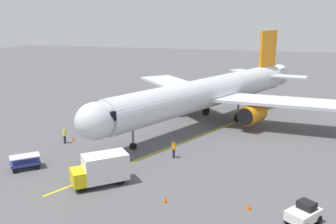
{
  "coord_description": "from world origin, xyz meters",
  "views": [
    {
      "loc": [
        -9.0,
        45.72,
        13.6
      ],
      "look_at": [
        2.8,
        6.65,
        3.0
      ],
      "focal_mm": 39.48,
      "sensor_mm": 36.0,
      "label": 1
    }
  ],
  "objects_px": {
    "airplane": "(211,93)",
    "safety_cone_nose_left": "(73,139)",
    "baggage_cart_portside": "(25,162)",
    "ground_crew_marshaller": "(65,136)",
    "ground_crew_wing_walker": "(174,149)",
    "safety_cone_wing_starboard": "(104,129)",
    "ground_crew_loader": "(103,118)",
    "safety_cone_wing_port": "(249,206)",
    "box_truck_starboard_side": "(101,169)",
    "tug_near_nose": "(304,214)",
    "safety_cone_nose_right": "(165,199)"
  },
  "relations": [
    {
      "from": "airplane",
      "to": "safety_cone_nose_left",
      "type": "height_order",
      "value": "airplane"
    },
    {
      "from": "baggage_cart_portside",
      "to": "ground_crew_marshaller",
      "type": "bearing_deg",
      "value": -86.78
    },
    {
      "from": "ground_crew_wing_walker",
      "to": "baggage_cart_portside",
      "type": "relative_size",
      "value": 0.6
    },
    {
      "from": "ground_crew_marshaller",
      "to": "safety_cone_wing_starboard",
      "type": "xyz_separation_m",
      "value": [
        -2.05,
        -5.42,
        -0.61
      ]
    },
    {
      "from": "baggage_cart_portside",
      "to": "safety_cone_nose_left",
      "type": "bearing_deg",
      "value": -90.44
    },
    {
      "from": "ground_crew_wing_walker",
      "to": "ground_crew_loader",
      "type": "relative_size",
      "value": 1.0
    },
    {
      "from": "safety_cone_wing_port",
      "to": "safety_cone_nose_left",
      "type": "bearing_deg",
      "value": -25.83
    },
    {
      "from": "box_truck_starboard_side",
      "to": "ground_crew_marshaller",
      "type": "bearing_deg",
      "value": -43.82
    },
    {
      "from": "box_truck_starboard_side",
      "to": "safety_cone_nose_left",
      "type": "xyz_separation_m",
      "value": [
        8.11,
        -9.13,
        -1.11
      ]
    },
    {
      "from": "airplane",
      "to": "ground_crew_marshaller",
      "type": "distance_m",
      "value": 19.13
    },
    {
      "from": "ground_crew_wing_walker",
      "to": "tug_near_nose",
      "type": "distance_m",
      "value": 14.71
    },
    {
      "from": "ground_crew_wing_walker",
      "to": "box_truck_starboard_side",
      "type": "relative_size",
      "value": 0.36
    },
    {
      "from": "ground_crew_marshaller",
      "to": "safety_cone_wing_starboard",
      "type": "bearing_deg",
      "value": -110.77
    },
    {
      "from": "ground_crew_loader",
      "to": "baggage_cart_portside",
      "type": "xyz_separation_m",
      "value": [
        0.32,
        15.07,
        -0.23
      ]
    },
    {
      "from": "safety_cone_nose_right",
      "to": "safety_cone_wing_starboard",
      "type": "height_order",
      "value": "same"
    },
    {
      "from": "safety_cone_wing_port",
      "to": "safety_cone_wing_starboard",
      "type": "bearing_deg",
      "value": -37.5
    },
    {
      "from": "baggage_cart_portside",
      "to": "safety_cone_nose_right",
      "type": "height_order",
      "value": "baggage_cart_portside"
    },
    {
      "from": "ground_crew_wing_walker",
      "to": "safety_cone_wing_starboard",
      "type": "bearing_deg",
      "value": -29.79
    },
    {
      "from": "ground_crew_marshaller",
      "to": "safety_cone_nose_left",
      "type": "distance_m",
      "value": 1.19
    },
    {
      "from": "airplane",
      "to": "baggage_cart_portside",
      "type": "bearing_deg",
      "value": 56.42
    },
    {
      "from": "airplane",
      "to": "safety_cone_wing_starboard",
      "type": "bearing_deg",
      "value": 32.51
    },
    {
      "from": "ground_crew_marshaller",
      "to": "safety_cone_wing_port",
      "type": "height_order",
      "value": "ground_crew_marshaller"
    },
    {
      "from": "ground_crew_wing_walker",
      "to": "safety_cone_nose_left",
      "type": "xyz_separation_m",
      "value": [
        12.23,
        -1.58,
        -0.61
      ]
    },
    {
      "from": "safety_cone_wing_starboard",
      "to": "ground_crew_marshaller",
      "type": "bearing_deg",
      "value": 69.23
    },
    {
      "from": "safety_cone_nose_left",
      "to": "tug_near_nose",
      "type": "bearing_deg",
      "value": 156.26
    },
    {
      "from": "airplane",
      "to": "ground_crew_wing_walker",
      "type": "relative_size",
      "value": 22.16
    },
    {
      "from": "ground_crew_wing_walker",
      "to": "safety_cone_nose_right",
      "type": "height_order",
      "value": "ground_crew_wing_walker"
    },
    {
      "from": "box_truck_starboard_side",
      "to": "safety_cone_nose_right",
      "type": "xyz_separation_m",
      "value": [
        -6.0,
        1.41,
        -1.11
      ]
    },
    {
      "from": "ground_crew_marshaller",
      "to": "baggage_cart_portside",
      "type": "distance_m",
      "value": 7.27
    },
    {
      "from": "box_truck_starboard_side",
      "to": "safety_cone_wing_port",
      "type": "distance_m",
      "value": 12.21
    },
    {
      "from": "ground_crew_wing_walker",
      "to": "safety_cone_nose_left",
      "type": "relative_size",
      "value": 3.11
    },
    {
      "from": "safety_cone_wing_starboard",
      "to": "safety_cone_nose_left",
      "type": "bearing_deg",
      "value": 70.68
    },
    {
      "from": "safety_cone_nose_right",
      "to": "safety_cone_wing_starboard",
      "type": "xyz_separation_m",
      "value": [
        12.52,
        -15.06,
        0.0
      ]
    },
    {
      "from": "ground_crew_loader",
      "to": "box_truck_starboard_side",
      "type": "bearing_deg",
      "value": 116.07
    },
    {
      "from": "airplane",
      "to": "ground_crew_marshaller",
      "type": "relative_size",
      "value": 22.16
    },
    {
      "from": "safety_cone_nose_left",
      "to": "safety_cone_wing_starboard",
      "type": "bearing_deg",
      "value": -109.32
    },
    {
      "from": "baggage_cart_portside",
      "to": "box_truck_starboard_side",
      "type": "height_order",
      "value": "box_truck_starboard_side"
    },
    {
      "from": "ground_crew_wing_walker",
      "to": "ground_crew_loader",
      "type": "distance_m",
      "value": 14.68
    },
    {
      "from": "ground_crew_loader",
      "to": "safety_cone_nose_left",
      "type": "height_order",
      "value": "ground_crew_loader"
    },
    {
      "from": "airplane",
      "to": "box_truck_starboard_side",
      "type": "bearing_deg",
      "value": 76.16
    },
    {
      "from": "tug_near_nose",
      "to": "safety_cone_nose_right",
      "type": "height_order",
      "value": "tug_near_nose"
    },
    {
      "from": "box_truck_starboard_side",
      "to": "safety_cone_nose_right",
      "type": "distance_m",
      "value": 6.26
    },
    {
      "from": "tug_near_nose",
      "to": "safety_cone_wing_port",
      "type": "bearing_deg",
      "value": -11.02
    },
    {
      "from": "safety_cone_wing_starboard",
      "to": "safety_cone_wing_port",
      "type": "bearing_deg",
      "value": 142.5
    },
    {
      "from": "safety_cone_nose_left",
      "to": "safety_cone_wing_starboard",
      "type": "height_order",
      "value": "same"
    },
    {
      "from": "box_truck_starboard_side",
      "to": "safety_cone_nose_right",
      "type": "bearing_deg",
      "value": 166.78
    },
    {
      "from": "ground_crew_loader",
      "to": "tug_near_nose",
      "type": "xyz_separation_m",
      "value": [
        -23.66,
        17.43,
        -0.18
      ]
    },
    {
      "from": "safety_cone_wing_port",
      "to": "box_truck_starboard_side",
      "type": "bearing_deg",
      "value": -3.17
    },
    {
      "from": "baggage_cart_portside",
      "to": "safety_cone_nose_left",
      "type": "relative_size",
      "value": 5.19
    },
    {
      "from": "ground_crew_loader",
      "to": "ground_crew_wing_walker",
      "type": "bearing_deg",
      "value": 144.64
    }
  ]
}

